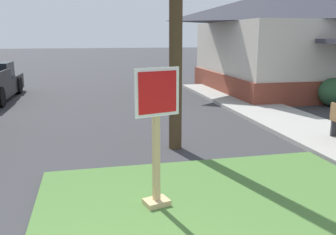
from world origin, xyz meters
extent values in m
cube|color=#9E9B93|center=(6.03, 6.22, 0.06)|extent=(2.20, 18.73, 0.12)
cube|color=tan|center=(1.07, 2.60, 1.08)|extent=(0.11, 0.11, 2.01)
cube|color=tan|center=(1.07, 2.60, 0.12)|extent=(0.42, 0.37, 0.08)
cube|color=white|center=(1.09, 2.55, 1.80)|extent=(0.67, 0.20, 0.69)
cube|color=red|center=(1.09, 2.54, 1.80)|extent=(0.57, 0.17, 0.59)
cylinder|color=black|center=(0.65, 3.52, 0.01)|extent=(0.70, 0.70, 0.02)
cube|color=black|center=(-3.00, 12.41, 1.06)|extent=(0.16, 2.34, 0.44)
cylinder|color=black|center=(-2.94, 15.05, 0.38)|extent=(0.28, 0.77, 0.76)
cylinder|color=black|center=(-3.02, 11.71, 0.38)|extent=(0.28, 0.77, 0.76)
cube|color=brown|center=(11.09, 13.21, 0.45)|extent=(10.24, 7.37, 0.90)
cube|color=beige|center=(11.09, 13.21, 2.04)|extent=(10.03, 7.22, 2.29)
pyramid|color=#33333D|center=(11.09, 13.21, 4.20)|extent=(10.75, 7.74, 2.02)
ellipsoid|color=#2E5735|center=(9.06, 9.25, 0.53)|extent=(1.12, 1.12, 1.06)
camera|label=1|loc=(0.14, -2.34, 2.56)|focal=38.57mm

